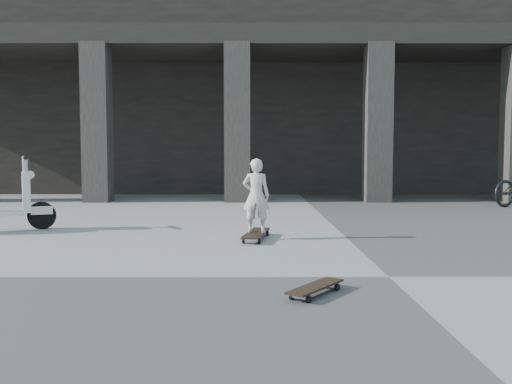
{
  "coord_description": "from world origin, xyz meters",
  "views": [
    {
      "loc": [
        -1.35,
        -5.35,
        1.24
      ],
      "look_at": [
        -1.33,
        2.87,
        0.65
      ],
      "focal_mm": 38.0,
      "sensor_mm": 36.0,
      "label": 1
    }
  ],
  "objects": [
    {
      "name": "ground",
      "position": [
        0.0,
        0.0,
        0.0
      ],
      "size": [
        90.0,
        90.0,
        0.0
      ],
      "primitive_type": "plane",
      "color": "#444442",
      "rests_on": "ground"
    },
    {
      "name": "longboard",
      "position": [
        -1.33,
        2.37,
        0.08
      ],
      "size": [
        0.42,
        1.07,
        0.1
      ],
      "rotation": [
        0.0,
        0.0,
        1.39
      ],
      "color": "black",
      "rests_on": "ground"
    },
    {
      "name": "child",
      "position": [
        -1.33,
        2.37,
        0.64
      ],
      "size": [
        0.41,
        0.29,
        1.06
      ],
      "primitive_type": "imported",
      "rotation": [
        0.0,
        0.0,
        3.04
      ],
      "color": "beige",
      "rests_on": "longboard"
    },
    {
      "name": "colonnade",
      "position": [
        -0.0,
        13.77,
        3.03
      ],
      "size": [
        28.0,
        8.82,
        6.0
      ],
      "color": "black",
      "rests_on": "ground"
    },
    {
      "name": "skateboard_spare",
      "position": [
        -0.82,
        -0.7,
        0.07
      ],
      "size": [
        0.57,
        0.69,
        0.09
      ],
      "rotation": [
        0.0,
        0.0,
        0.94
      ],
      "color": "black",
      "rests_on": "ground"
    }
  ]
}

